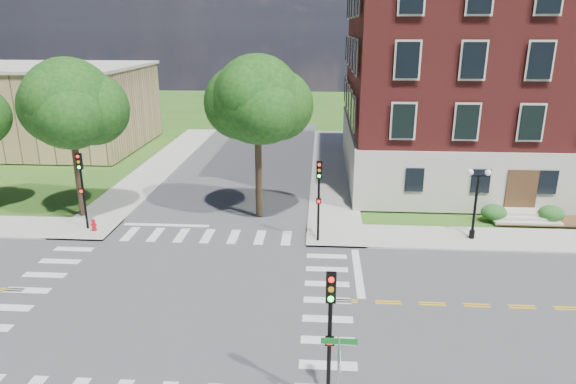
# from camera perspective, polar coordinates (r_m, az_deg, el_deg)

# --- Properties ---
(ground) EXTENTS (160.00, 160.00, 0.00)m
(ground) POSITION_cam_1_polar(r_m,az_deg,el_deg) (25.28, -12.48, -11.17)
(ground) COLOR #2C5A19
(ground) RESTS_ON ground
(road_ew) EXTENTS (90.00, 12.00, 0.01)m
(road_ew) POSITION_cam_1_polar(r_m,az_deg,el_deg) (25.28, -12.48, -11.16)
(road_ew) COLOR #3D3D3F
(road_ew) RESTS_ON ground
(road_ns) EXTENTS (12.00, 90.00, 0.01)m
(road_ns) POSITION_cam_1_polar(r_m,az_deg,el_deg) (25.28, -12.48, -11.15)
(road_ns) COLOR #3D3D3F
(road_ns) RESTS_ON ground
(sidewalk_ne) EXTENTS (34.00, 34.00, 0.12)m
(sidewalk_ne) POSITION_cam_1_polar(r_m,az_deg,el_deg) (39.40, 16.21, -0.63)
(sidewalk_ne) COLOR #9E9B93
(sidewalk_ne) RESTS_ON ground
(sidewalk_nw) EXTENTS (34.00, 34.00, 0.12)m
(sidewalk_nw) POSITION_cam_1_polar(r_m,az_deg,el_deg) (44.37, -26.34, 0.25)
(sidewalk_nw) COLOR #9E9B93
(sidewalk_nw) RESTS_ON ground
(crosswalk_east) EXTENTS (2.20, 10.20, 0.02)m
(crosswalk_east) POSITION_cam_1_polar(r_m,az_deg,el_deg) (24.36, 4.39, -11.95)
(crosswalk_east) COLOR silver
(crosswalk_east) RESTS_ON ground
(stop_bar_east) EXTENTS (0.40, 5.50, 0.00)m
(stop_bar_east) POSITION_cam_1_polar(r_m,az_deg,el_deg) (27.08, 7.77, -8.83)
(stop_bar_east) COLOR silver
(stop_bar_east) RESTS_ON ground
(main_building) EXTENTS (30.60, 22.40, 16.50)m
(main_building) POSITION_cam_1_polar(r_m,az_deg,el_deg) (46.59, 26.04, 11.52)
(main_building) COLOR beige
(main_building) RESTS_ON ground
(secondary_building) EXTENTS (20.40, 15.40, 8.30)m
(secondary_building) POSITION_cam_1_polar(r_m,az_deg,el_deg) (59.19, -25.64, 8.58)
(secondary_building) COLOR #9D8056
(secondary_building) RESTS_ON ground
(tree_c) EXTENTS (5.73, 5.73, 10.27)m
(tree_c) POSITION_cam_1_polar(r_m,az_deg,el_deg) (35.24, -23.16, 8.98)
(tree_c) COLOR black
(tree_c) RESTS_ON ground
(tree_d) EXTENTS (5.61, 5.61, 10.46)m
(tree_d) POSITION_cam_1_polar(r_m,az_deg,el_deg) (32.46, -3.44, 10.18)
(tree_d) COLOR black
(tree_d) RESTS_ON ground
(traffic_signal_se) EXTENTS (0.32, 0.35, 4.80)m
(traffic_signal_se) POSITION_cam_1_polar(r_m,az_deg,el_deg) (16.80, 4.69, -14.25)
(traffic_signal_se) COLOR black
(traffic_signal_se) RESTS_ON ground
(traffic_signal_ne) EXTENTS (0.34, 0.37, 4.80)m
(traffic_signal_ne) POSITION_cam_1_polar(r_m,az_deg,el_deg) (29.28, 3.44, 0.14)
(traffic_signal_ne) COLOR black
(traffic_signal_ne) RESTS_ON ground
(traffic_signal_nw) EXTENTS (0.32, 0.35, 4.80)m
(traffic_signal_nw) POSITION_cam_1_polar(r_m,az_deg,el_deg) (33.46, -21.95, 1.12)
(traffic_signal_nw) COLOR black
(traffic_signal_nw) RESTS_ON ground
(twin_lamp_west) EXTENTS (1.36, 0.36, 4.23)m
(twin_lamp_west) POSITION_cam_1_polar(r_m,az_deg,el_deg) (31.70, 20.15, -0.82)
(twin_lamp_west) COLOR black
(twin_lamp_west) RESTS_ON ground
(street_sign_pole) EXTENTS (1.10, 1.10, 3.10)m
(street_sign_pole) POSITION_cam_1_polar(r_m,az_deg,el_deg) (16.55, 5.64, -18.51)
(street_sign_pole) COLOR gray
(street_sign_pole) RESTS_ON ground
(fire_hydrant) EXTENTS (0.35, 0.35, 0.75)m
(fire_hydrant) POSITION_cam_1_polar(r_m,az_deg,el_deg) (33.77, -20.78, -3.47)
(fire_hydrant) COLOR #B10D16
(fire_hydrant) RESTS_ON ground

